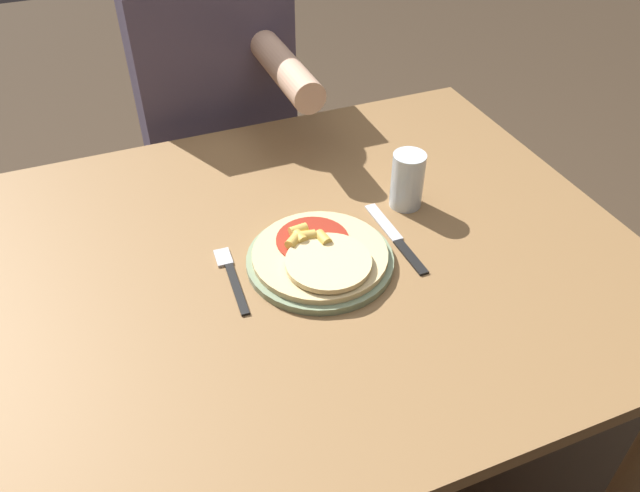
% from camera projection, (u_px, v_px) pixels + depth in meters
% --- Properties ---
extents(ground_plane, '(8.00, 8.00, 0.00)m').
position_uv_depth(ground_plane, '(311.00, 465.00, 1.60)').
color(ground_plane, '#423323').
extents(dining_table, '(1.19, 0.98, 0.72)m').
position_uv_depth(dining_table, '(308.00, 290.00, 1.20)').
color(dining_table, olive).
rests_on(dining_table, ground_plane).
extents(plate, '(0.26, 0.26, 0.01)m').
position_uv_depth(plate, '(320.00, 260.00, 1.11)').
color(plate, gray).
rests_on(plate, dining_table).
extents(pizza, '(0.24, 0.24, 0.04)m').
position_uv_depth(pizza, '(320.00, 254.00, 1.10)').
color(pizza, '#E0C689').
rests_on(pizza, plate).
extents(fork, '(0.03, 0.18, 0.00)m').
position_uv_depth(fork, '(231.00, 275.00, 1.09)').
color(fork, black).
rests_on(fork, dining_table).
extents(knife, '(0.02, 0.22, 0.00)m').
position_uv_depth(knife, '(396.00, 239.00, 1.16)').
color(knife, black).
rests_on(knife, dining_table).
extents(drinking_glass, '(0.06, 0.06, 0.12)m').
position_uv_depth(drinking_glass, '(407.00, 180.00, 1.22)').
color(drinking_glass, silver).
rests_on(drinking_glass, dining_table).
extents(person_diner, '(0.38, 0.52, 1.18)m').
position_uv_depth(person_diner, '(216.00, 107.00, 1.64)').
color(person_diner, '#2D2D38').
rests_on(person_diner, ground_plane).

